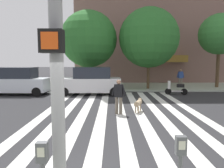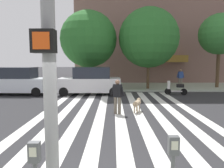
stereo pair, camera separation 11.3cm
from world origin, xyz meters
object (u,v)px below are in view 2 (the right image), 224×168
street_tree_nearest (89,39)px  pedestrian_dog_walker (117,95)px  street_tree_further (220,34)px  parked_car_near_curb (16,82)px  pedestrian_bystander (180,77)px  street_tree_middle (149,38)px  dog_on_leash (137,103)px  parked_scooter (176,88)px  parked_car_behind_first (90,81)px

street_tree_nearest → pedestrian_dog_walker: (2.33, -8.79, -3.47)m
street_tree_nearest → street_tree_further: (11.51, 0.46, 0.47)m
street_tree_nearest → street_tree_further: street_tree_nearest is taller
parked_car_near_curb → pedestrian_bystander: bearing=13.9°
street_tree_nearest → street_tree_further: bearing=2.3°
street_tree_nearest → street_tree_middle: size_ratio=0.98×
street_tree_further → dog_on_leash: 12.83m
street_tree_middle → street_tree_further: 6.46m
parked_scooter → street_tree_middle: bearing=122.9°
parked_car_near_curb → street_tree_nearest: bearing=29.3°
parked_car_behind_first → pedestrian_dog_walker: 6.19m
parked_scooter → dog_on_leash: bearing=-122.9°
dog_on_leash → pedestrian_bystander: (4.87, 8.78, 0.63)m
street_tree_further → pedestrian_dog_walker: bearing=-134.8°
dog_on_leash → pedestrian_dog_walker: bearing=-157.0°
parked_scooter → street_tree_nearest: bearing=156.3°
street_tree_middle → pedestrian_dog_walker: size_ratio=4.17×
street_tree_nearest → pedestrian_dog_walker: street_tree_nearest is taller
pedestrian_bystander → street_tree_middle: bearing=-165.1°
street_tree_middle → pedestrian_dog_walker: street_tree_middle is taller
parked_car_behind_first → pedestrian_bystander: size_ratio=2.78×
parked_car_behind_first → street_tree_nearest: size_ratio=0.68×
parked_car_behind_first → street_tree_further: 12.21m
pedestrian_bystander → dog_on_leash: bearing=-119.0°
street_tree_middle → pedestrian_bystander: size_ratio=4.17×
street_tree_middle → street_tree_nearest: bearing=175.6°
parked_car_near_curb → pedestrian_bystander: 13.76m
parked_car_near_curb → street_tree_nearest: size_ratio=0.73×
parked_car_near_curb → parked_scooter: parked_car_near_curb is taller
street_tree_middle → street_tree_further: (6.39, 0.86, 0.40)m
parked_car_behind_first → pedestrian_bystander: (7.76, 3.31, 0.08)m
pedestrian_dog_walker → street_tree_middle: bearing=71.6°
parked_scooter → parked_car_behind_first: bearing=179.2°
parked_car_behind_first → street_tree_middle: (4.70, 2.50, 3.47)m
pedestrian_bystander → street_tree_further: bearing=0.8°
parked_scooter → street_tree_nearest: street_tree_nearest is taller
street_tree_further → pedestrian_dog_walker: street_tree_further is taller
street_tree_middle → parked_scooter: bearing=-57.1°
dog_on_leash → pedestrian_bystander: pedestrian_bystander is taller
parked_car_near_curb → street_tree_further: (16.69, 3.36, 3.88)m
street_tree_further → pedestrian_bystander: 5.04m
street_tree_middle → dog_on_leash: size_ratio=6.59×
parked_scooter → street_tree_further: street_tree_further is taller
parked_car_behind_first → street_tree_nearest: 4.48m
parked_scooter → pedestrian_bystander: 3.72m
pedestrian_bystander → parked_scooter: bearing=-112.2°
pedestrian_dog_walker → parked_car_behind_first: bearing=107.9°
pedestrian_dog_walker → dog_on_leash: (0.99, 0.42, -0.48)m
parked_car_near_curb → pedestrian_bystander: parked_car_near_curb is taller
parked_scooter → street_tree_middle: street_tree_middle is taller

